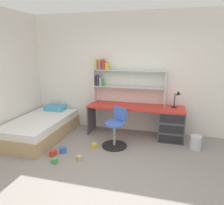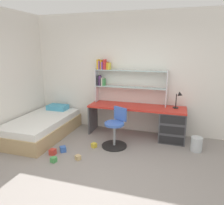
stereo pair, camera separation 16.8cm
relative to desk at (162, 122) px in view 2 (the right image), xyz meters
name	(u,v)px [view 2 (the right image)]	position (x,y,z in m)	size (l,w,h in m)	color
ground_plane	(102,184)	(-0.71, -1.98, -0.41)	(6.01, 5.61, 0.02)	gray
room_shell	(64,78)	(-1.94, -0.77, 1.00)	(6.01, 5.61, 2.80)	white
desk	(162,122)	(0.00, 0.00, 0.00)	(2.17, 0.61, 0.71)	red
bookshelf_hutch	(120,77)	(-1.03, 0.19, 0.92)	(1.67, 0.22, 1.02)	silver
desk_lamp	(179,97)	(0.32, 0.07, 0.56)	(0.20, 0.16, 0.38)	black
swivel_chair	(115,131)	(-0.89, -0.67, -0.08)	(0.52, 0.52, 0.81)	black
bed_platform	(42,126)	(-2.66, -0.64, -0.18)	(1.08, 1.93, 0.56)	tan
waste_bin	(196,144)	(0.71, -0.40, -0.26)	(0.22, 0.22, 0.29)	silver
toy_block_green_0	(54,160)	(-1.75, -1.63, -0.36)	(0.09, 0.09, 0.09)	#479E51
toy_block_red_1	(53,152)	(-1.92, -1.39, -0.35)	(0.11, 0.11, 0.11)	red
toy_block_blue_2	(63,149)	(-1.80, -1.23, -0.35)	(0.11, 0.11, 0.11)	#3860B7
toy_block_natural_3	(78,157)	(-1.37, -1.42, -0.36)	(0.09, 0.09, 0.09)	tan
toy_block_yellow_4	(94,145)	(-1.28, -0.86, -0.36)	(0.09, 0.09, 0.09)	gold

